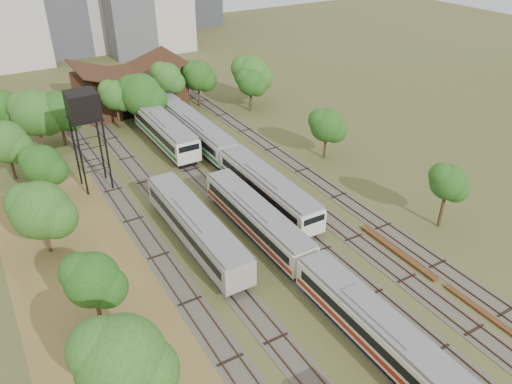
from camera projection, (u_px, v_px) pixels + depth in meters
ground at (381, 327)px, 39.87m from camera, size 240.00×240.00×0.00m
dry_grass_patch at (131, 349)px, 37.85m from camera, size 14.00×60.00×0.04m
tracks at (227, 192)px, 58.07m from camera, size 24.60×80.00×0.19m
railcar_red_set at (309, 267)px, 43.45m from camera, size 2.83×34.58×3.49m
railcar_green_set at (200, 133)px, 67.85m from camera, size 3.01×52.08×3.72m
railcar_rear at (165, 132)px, 67.82m from camera, size 3.29×16.08×4.08m
old_grey_coach at (196, 227)px, 48.31m from camera, size 3.05×18.00×3.78m
water_tower at (83, 108)px, 54.39m from camera, size 3.37×3.37×11.65m
rail_pile_near at (397, 252)px, 48.06m from camera, size 0.64×9.63×0.32m
rail_pile_far at (484, 313)px, 40.95m from camera, size 0.50×7.94×0.26m
maintenance_shed at (130, 89)px, 80.89m from camera, size 16.45×11.55×7.58m
tree_band_left at (46, 209)px, 45.48m from camera, size 7.35×64.28×8.59m
tree_band_far at (138, 93)px, 72.58m from camera, size 38.88×9.35×8.29m
tree_band_right at (315, 117)px, 65.50m from camera, size 4.46×42.41×7.07m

